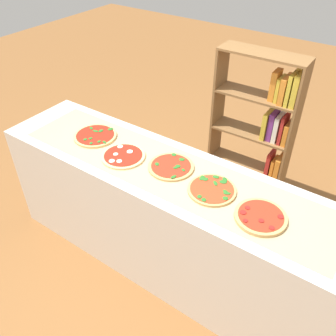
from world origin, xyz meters
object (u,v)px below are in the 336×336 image
pizza_spinach_3 (212,190)px  pizza_pepperoni_4 (261,217)px  pizza_mozzarella_1 (123,156)px  pizza_spinach_2 (171,166)px  bookshelf (263,137)px  pizza_spinach_0 (95,136)px

pizza_spinach_3 → pizza_pepperoni_4: bearing=-8.3°
pizza_mozzarella_1 → pizza_spinach_2: 0.35m
pizza_spinach_2 → bookshelf: 1.10m
pizza_spinach_2 → pizza_spinach_3: bearing=-8.5°
pizza_pepperoni_4 → pizza_mozzarella_1: bearing=179.4°
pizza_spinach_3 → pizza_pepperoni_4: size_ratio=1.01×
pizza_pepperoni_4 → bookshelf: bookshelf is taller
pizza_mozzarella_1 → pizza_spinach_2: same height
pizza_spinach_0 → pizza_pepperoni_4: 1.35m
pizza_spinach_0 → pizza_spinach_2: bearing=1.0°
pizza_mozzarella_1 → bookshelf: bookshelf is taller
pizza_mozzarella_1 → pizza_spinach_3: 0.67m
pizza_mozzarella_1 → bookshelf: bearing=63.3°
pizza_pepperoni_4 → pizza_spinach_0: bearing=176.3°
pizza_spinach_0 → bookshelf: 1.42m
pizza_pepperoni_4 → pizza_spinach_3: bearing=171.7°
pizza_spinach_2 → pizza_spinach_3: pizza_spinach_3 is taller
pizza_mozzarella_1 → pizza_spinach_0: bearing=167.1°
pizza_spinach_3 → pizza_pepperoni_4: 0.34m
pizza_spinach_0 → pizza_spinach_3: 1.01m
pizza_spinach_0 → pizza_spinach_3: size_ratio=1.06×
pizza_spinach_2 → pizza_pepperoni_4: size_ratio=1.03×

